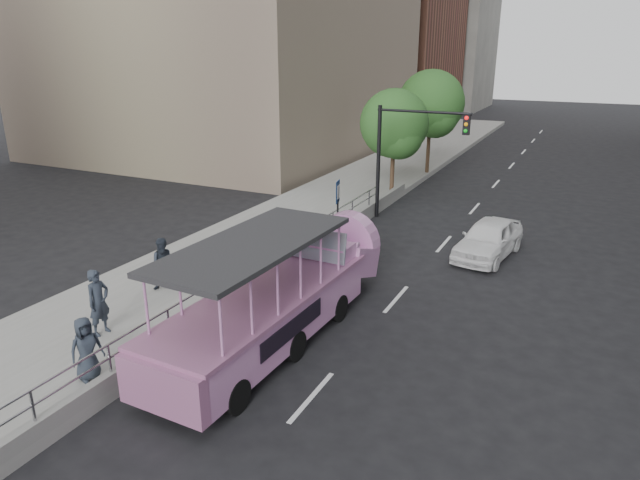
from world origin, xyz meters
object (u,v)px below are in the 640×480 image
duck_boat (282,296)px  pedestrian_near (99,302)px  pedestrian_mid (165,264)px  car (489,239)px  parking_sign (338,205)px  pedestrian_far (86,349)px  street_tree_far (432,106)px  traffic_signal (404,145)px  street_tree_near (395,126)px

duck_boat → pedestrian_near: 4.89m
pedestrian_mid → car: bearing=5.1°
duck_boat → parking_sign: (-1.71, 7.47, 0.54)m
pedestrian_near → pedestrian_far: pedestrian_near is taller
duck_boat → car: (3.99, 8.88, -0.43)m
pedestrian_near → duck_boat: bearing=-54.9°
street_tree_far → parking_sign: bearing=-88.9°
pedestrian_far → car: bearing=-6.3°
pedestrian_mid → duck_boat: bearing=-45.4°
car → traffic_signal: 6.24m
traffic_signal → street_tree_far: bearing=98.4°
pedestrian_mid → parking_sign: parking_sign is taller
parking_sign → traffic_signal: bearing=76.2°
duck_boat → pedestrian_mid: size_ratio=5.56×
duck_boat → street_tree_near: street_tree_near is taller
car → pedestrian_mid: 12.00m
pedestrian_near → pedestrian_mid: bearing=10.5°
car → traffic_signal: size_ratio=0.82×
street_tree_near → pedestrian_far: bearing=-91.5°
pedestrian_mid → street_tree_far: 21.44m
duck_boat → street_tree_far: size_ratio=1.47×
pedestrian_mid → pedestrian_near: bearing=-121.4°
pedestrian_near → street_tree_far: street_tree_far is taller
pedestrian_far → traffic_signal: size_ratio=0.30×
pedestrian_mid → street_tree_near: street_tree_near is taller
parking_sign → traffic_signal: 5.10m
traffic_signal → street_tree_far: size_ratio=0.81×
traffic_signal → car: bearing=-35.2°
parking_sign → street_tree_far: (-0.26, 14.06, 2.61)m
duck_boat → street_tree_far: 21.85m
car → parking_sign: 5.96m
pedestrian_mid → traffic_signal: bearing=31.6°
parking_sign → traffic_signal: traffic_signal is taller
pedestrian_far → parking_sign: bearing=15.7°
car → duck_boat: bearing=-105.9°
pedestrian_far → traffic_signal: traffic_signal is taller
parking_sign → car: bearing=13.9°
car → street_tree_near: 9.58m
pedestrian_far → street_tree_far: size_ratio=0.24×
duck_boat → pedestrian_far: duck_boat is taller
duck_boat → street_tree_far: bearing=95.2°
pedestrian_mid → pedestrian_far: pedestrian_mid is taller
duck_boat → street_tree_far: street_tree_far is taller
street_tree_far → pedestrian_near: bearing=-95.1°
car → street_tree_far: size_ratio=0.66×
parking_sign → traffic_signal: size_ratio=0.52×
traffic_signal → parking_sign: bearing=-103.8°
parking_sign → street_tree_near: bearing=93.3°
car → pedestrian_far: bearing=-108.4°
car → street_tree_far: street_tree_far is taller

